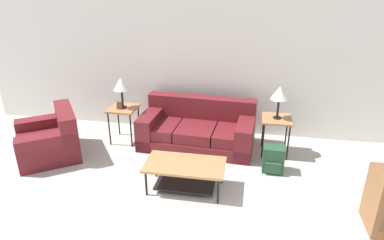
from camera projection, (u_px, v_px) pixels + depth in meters
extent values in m
cube|color=silver|center=(207.00, 66.00, 6.37)|extent=(9.02, 0.06, 2.60)
cube|color=maroon|center=(197.00, 140.00, 6.18)|extent=(2.04, 1.11, 0.22)
cube|color=maroon|center=(161.00, 127.00, 6.22)|extent=(0.69, 0.93, 0.20)
cube|color=maroon|center=(197.00, 130.00, 6.08)|extent=(0.69, 0.93, 0.20)
cube|color=maroon|center=(234.00, 134.00, 5.93)|extent=(0.69, 0.93, 0.20)
cube|color=maroon|center=(202.00, 107.00, 6.30)|extent=(2.00, 0.37, 0.40)
cube|color=maroon|center=(152.00, 127.00, 6.29)|extent=(0.34, 1.01, 0.58)
cube|color=maroon|center=(245.00, 136.00, 5.92)|extent=(0.34, 1.01, 0.58)
cube|color=maroon|center=(48.00, 145.00, 5.81)|extent=(1.37, 1.40, 0.40)
cube|color=maroon|center=(66.00, 120.00, 5.79)|extent=(0.82, 1.01, 0.40)
cube|color=maroon|center=(46.00, 132.00, 6.11)|extent=(0.92, 0.76, 0.56)
cube|color=maroon|center=(49.00, 151.00, 5.45)|extent=(0.92, 0.76, 0.56)
cube|color=#A87042|center=(185.00, 165.00, 4.82)|extent=(1.13, 0.61, 0.04)
cylinder|color=black|center=(146.00, 183.00, 4.76)|extent=(0.03, 0.03, 0.38)
cylinder|color=black|center=(218.00, 191.00, 4.60)|extent=(0.03, 0.03, 0.38)
cylinder|color=black|center=(156.00, 165.00, 5.21)|extent=(0.03, 0.03, 0.38)
cylinder|color=black|center=(222.00, 172.00, 5.04)|extent=(0.03, 0.03, 0.38)
cube|color=black|center=(185.00, 184.00, 4.95)|extent=(0.85, 0.43, 0.02)
cube|color=#A87042|center=(123.00, 108.00, 6.18)|extent=(0.49, 0.52, 0.03)
cylinder|color=black|center=(109.00, 129.00, 6.15)|extent=(0.03, 0.03, 0.63)
cylinder|color=black|center=(131.00, 131.00, 6.08)|extent=(0.03, 0.03, 0.63)
cylinder|color=black|center=(118.00, 119.00, 6.54)|extent=(0.03, 0.03, 0.63)
cylinder|color=black|center=(139.00, 121.00, 6.47)|extent=(0.03, 0.03, 0.63)
cube|color=#A87042|center=(277.00, 119.00, 5.73)|extent=(0.49, 0.52, 0.03)
cylinder|color=black|center=(263.00, 141.00, 5.69)|extent=(0.03, 0.03, 0.63)
cylinder|color=black|center=(288.00, 143.00, 5.63)|extent=(0.03, 0.03, 0.63)
cylinder|color=black|center=(263.00, 130.00, 6.09)|extent=(0.03, 0.03, 0.63)
cylinder|color=black|center=(286.00, 132.00, 6.02)|extent=(0.03, 0.03, 0.63)
cylinder|color=black|center=(123.00, 107.00, 6.17)|extent=(0.14, 0.14, 0.02)
cylinder|color=black|center=(122.00, 98.00, 6.10)|extent=(0.04, 0.04, 0.32)
cone|color=white|center=(121.00, 84.00, 6.00)|extent=(0.28, 0.28, 0.22)
cylinder|color=black|center=(277.00, 118.00, 5.72)|extent=(0.14, 0.14, 0.02)
cylinder|color=black|center=(278.00, 108.00, 5.65)|extent=(0.04, 0.04, 0.32)
cone|color=white|center=(280.00, 93.00, 5.55)|extent=(0.28, 0.28, 0.22)
cube|color=#23472D|center=(273.00, 159.00, 5.35)|extent=(0.33, 0.24, 0.42)
cube|color=#23472D|center=(273.00, 168.00, 5.26)|extent=(0.25, 0.05, 0.17)
cylinder|color=#23472D|center=(267.00, 153.00, 5.48)|extent=(0.02, 0.02, 0.32)
cylinder|color=#23472D|center=(279.00, 154.00, 5.45)|extent=(0.02, 0.02, 0.32)
cube|color=#4C3828|center=(119.00, 106.00, 6.08)|extent=(0.10, 0.04, 0.13)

